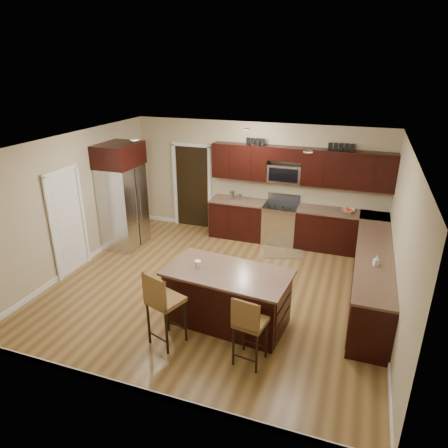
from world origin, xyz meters
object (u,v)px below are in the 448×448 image
at_px(island, 227,299).
at_px(refrigerator, 123,195).
at_px(range, 280,223).
at_px(stool_right, 249,323).
at_px(stool_left, 162,301).

height_order(island, refrigerator, refrigerator).
bearing_deg(range, island, -92.49).
bearing_deg(stool_right, stool_left, -171.51).
height_order(range, refrigerator, refrigerator).
height_order(stool_left, stool_right, stool_left).
distance_m(island, stool_left, 1.15).
bearing_deg(refrigerator, stool_right, -37.43).
distance_m(stool_left, refrigerator, 3.80).
distance_m(range, island, 3.37).
distance_m(island, stool_right, 1.06).
distance_m(island, refrigerator, 3.83).
xyz_separation_m(range, stool_right, (0.45, -4.21, 0.20)).
bearing_deg(refrigerator, stool_left, -49.52).
distance_m(range, stool_left, 4.31).
xyz_separation_m(range, refrigerator, (-3.30, -1.34, 0.73)).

